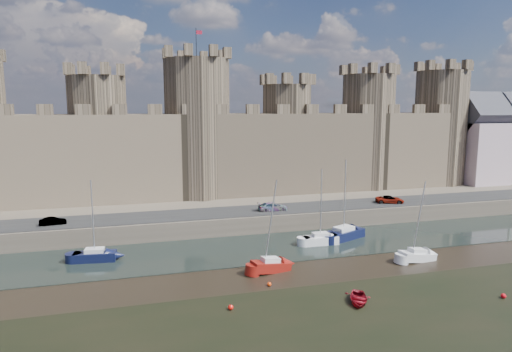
% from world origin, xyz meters
% --- Properties ---
extents(water_channel, '(160.00, 12.00, 0.08)m').
position_xyz_m(water_channel, '(0.00, 24.00, 0.04)').
color(water_channel, black).
rests_on(water_channel, ground).
extents(quay, '(160.00, 60.00, 2.50)m').
position_xyz_m(quay, '(0.00, 60.00, 1.25)').
color(quay, '#4C443A').
rests_on(quay, ground).
extents(road, '(160.00, 7.00, 0.10)m').
position_xyz_m(road, '(0.00, 34.00, 2.55)').
color(road, black).
rests_on(road, quay).
extents(castle, '(108.50, 11.00, 29.00)m').
position_xyz_m(castle, '(-0.64, 48.00, 11.67)').
color(castle, '#42382B').
rests_on(castle, quay).
extents(car_1, '(3.40, 1.51, 1.08)m').
position_xyz_m(car_1, '(-19.31, 33.02, 3.04)').
color(car_1, gray).
rests_on(car_1, quay).
extents(car_2, '(4.41, 1.90, 1.27)m').
position_xyz_m(car_2, '(10.67, 33.19, 3.13)').
color(car_2, gray).
rests_on(car_2, quay).
extents(car_3, '(4.83, 3.32, 1.23)m').
position_xyz_m(car_3, '(30.15, 33.14, 3.11)').
color(car_3, gray).
rests_on(car_3, quay).
extents(sailboat_1, '(4.93, 2.40, 9.50)m').
position_xyz_m(sailboat_1, '(-13.72, 24.43, 0.76)').
color(sailboat_1, black).
rests_on(sailboat_1, ground).
extents(sailboat_2, '(4.60, 1.93, 9.79)m').
position_xyz_m(sailboat_2, '(14.02, 23.37, 0.79)').
color(sailboat_2, white).
rests_on(sailboat_2, ground).
extents(sailboat_3, '(6.57, 4.57, 10.73)m').
position_xyz_m(sailboat_3, '(18.04, 24.75, 0.82)').
color(sailboat_3, black).
rests_on(sailboat_3, ground).
extents(sailboat_4, '(4.58, 2.53, 10.13)m').
position_xyz_m(sailboat_4, '(4.92, 15.88, 0.74)').
color(sailboat_4, maroon).
rests_on(sailboat_4, ground).
extents(sailboat_5, '(4.50, 2.13, 9.40)m').
position_xyz_m(sailboat_5, '(22.36, 14.60, 0.69)').
color(sailboat_5, silver).
rests_on(sailboat_5, ground).
extents(dinghy_4, '(3.63, 4.07, 0.70)m').
position_xyz_m(dinghy_4, '(10.24, 6.02, 0.35)').
color(dinghy_4, maroon).
rests_on(dinghy_4, ground).
extents(buoy_1, '(0.47, 0.47, 0.47)m').
position_xyz_m(buoy_1, '(-1.31, 7.81, 0.24)').
color(buoy_1, '#FF140B').
rests_on(buoy_1, ground).
extents(buoy_3, '(0.44, 0.44, 0.44)m').
position_xyz_m(buoy_3, '(3.57, 12.00, 0.22)').
color(buoy_3, '#ED3B0A').
rests_on(buoy_3, ground).
extents(buoy_5, '(0.48, 0.48, 0.48)m').
position_xyz_m(buoy_5, '(23.85, 3.32, 0.24)').
color(buoy_5, red).
rests_on(buoy_5, ground).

